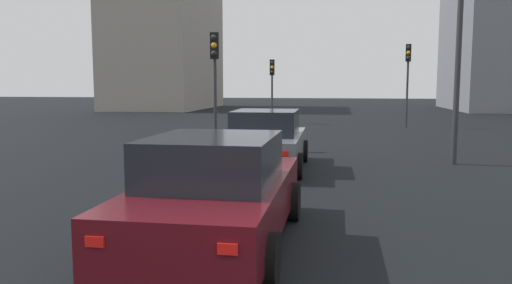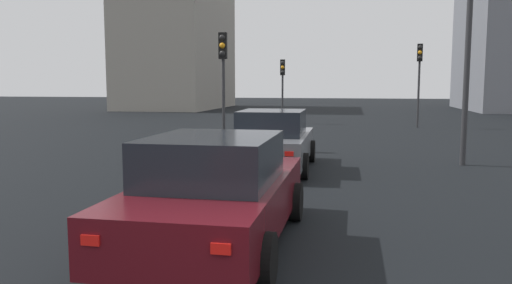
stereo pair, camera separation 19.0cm
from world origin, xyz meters
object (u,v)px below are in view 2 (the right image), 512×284
Objects in this scene: traffic_light_near_left at (223,66)px; traffic_light_far_left at (419,68)px; car_maroon_right_second at (217,192)px; car_grey_right_lead at (273,141)px; traffic_light_near_right at (283,77)px.

traffic_light_near_left is 0.93× the size of traffic_light_far_left.
car_grey_right_lead is at bearing 2.26° from car_maroon_right_second.
traffic_light_far_left is at bearing 71.75° from traffic_light_near_right.
car_grey_right_lead is 16.04m from traffic_light_near_right.
car_maroon_right_second is 22.49m from traffic_light_near_right.
car_grey_right_lead is 1.22× the size of traffic_light_near_right.
car_grey_right_lead is at bearing 0.53° from traffic_light_near_right.
traffic_light_near_left is (3.83, 2.38, 2.15)m from car_grey_right_lead.
car_maroon_right_second is at bearing -6.81° from traffic_light_far_left.
car_maroon_right_second is (-6.50, -0.23, -0.01)m from car_grey_right_lead.
traffic_light_near_left is 1.10× the size of traffic_light_near_right.
traffic_light_near_right is at bearing -94.44° from traffic_light_far_left.
car_maroon_right_second is 1.15× the size of traffic_light_near_left.
traffic_light_near_left is 11.99m from traffic_light_near_right.
car_maroon_right_second is 1.07× the size of traffic_light_far_left.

